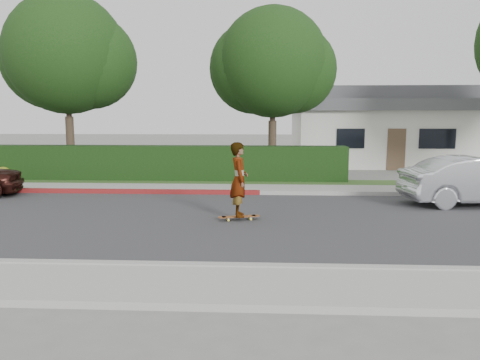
# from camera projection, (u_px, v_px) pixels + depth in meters

# --- Properties ---
(ground) EXTENTS (120.00, 120.00, 0.00)m
(ground) POSITION_uv_depth(u_px,v_px,m) (220.00, 220.00, 12.25)
(ground) COLOR slate
(ground) RESTS_ON ground
(road) EXTENTS (60.00, 8.00, 0.01)m
(road) POSITION_uv_depth(u_px,v_px,m) (220.00, 220.00, 12.25)
(road) COLOR #2D2D30
(road) RESTS_ON ground
(curb_near) EXTENTS (60.00, 0.20, 0.15)m
(curb_near) POSITION_uv_depth(u_px,v_px,m) (198.00, 267.00, 8.18)
(curb_near) COLOR #9E9E99
(curb_near) RESTS_ON ground
(sidewalk_near) EXTENTS (60.00, 1.60, 0.12)m
(sidewalk_near) POSITION_uv_depth(u_px,v_px,m) (190.00, 287.00, 7.29)
(sidewalk_near) COLOR gray
(sidewalk_near) RESTS_ON ground
(curb_far) EXTENTS (60.00, 0.20, 0.15)m
(curb_far) POSITION_uv_depth(u_px,v_px,m) (231.00, 192.00, 16.30)
(curb_far) COLOR #9E9E99
(curb_far) RESTS_ON ground
(curb_red_section) EXTENTS (12.00, 0.21, 0.15)m
(curb_red_section) POSITION_uv_depth(u_px,v_px,m) (91.00, 191.00, 16.55)
(curb_red_section) COLOR maroon
(curb_red_section) RESTS_ON ground
(sidewalk_far) EXTENTS (60.00, 1.60, 0.12)m
(sidewalk_far) POSITION_uv_depth(u_px,v_px,m) (233.00, 189.00, 17.19)
(sidewalk_far) COLOR gray
(sidewalk_far) RESTS_ON ground
(planting_strip) EXTENTS (60.00, 1.60, 0.10)m
(planting_strip) POSITION_uv_depth(u_px,v_px,m) (236.00, 183.00, 18.77)
(planting_strip) COLOR #2D4C1E
(planting_strip) RESTS_ON ground
(hedge) EXTENTS (15.00, 1.00, 1.50)m
(hedge) POSITION_uv_depth(u_px,v_px,m) (164.00, 164.00, 19.43)
(hedge) COLOR black
(hedge) RESTS_ON ground
(tree_left) EXTENTS (5.99, 5.21, 8.00)m
(tree_left) POSITION_uv_depth(u_px,v_px,m) (68.00, 58.00, 20.52)
(tree_left) COLOR #33261C
(tree_left) RESTS_ON ground
(tree_center) EXTENTS (5.66, 4.84, 7.44)m
(tree_center) POSITION_uv_depth(u_px,v_px,m) (273.00, 66.00, 20.60)
(tree_center) COLOR #33261C
(tree_center) RESTS_ON ground
(house) EXTENTS (10.60, 8.60, 4.30)m
(house) POSITION_uv_depth(u_px,v_px,m) (381.00, 127.00, 27.39)
(house) COLOR beige
(house) RESTS_ON ground
(skateboard) EXTENTS (1.13, 0.50, 0.10)m
(skateboard) POSITION_uv_depth(u_px,v_px,m) (239.00, 217.00, 12.22)
(skateboard) COLOR yellow
(skateboard) RESTS_ON ground
(skateboarder) EXTENTS (0.56, 0.76, 1.93)m
(skateboarder) POSITION_uv_depth(u_px,v_px,m) (239.00, 180.00, 12.08)
(skateboarder) COLOR white
(skateboarder) RESTS_ON skateboard
(car_silver) EXTENTS (4.67, 2.02, 1.49)m
(car_silver) POSITION_uv_depth(u_px,v_px,m) (479.00, 181.00, 14.22)
(car_silver) COLOR #B8B9BF
(car_silver) RESTS_ON ground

